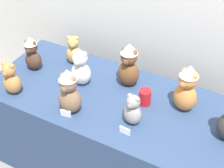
{
  "coord_description": "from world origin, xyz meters",
  "views": [
    {
      "loc": [
        0.77,
        -1.22,
        2.24
      ],
      "look_at": [
        0.0,
        0.25,
        0.88
      ],
      "focal_mm": 52.81,
      "sensor_mm": 36.0,
      "label": 1
    }
  ],
  "objects": [
    {
      "name": "name_card_front_middle",
      "position": [
        -0.18,
        -0.04,
        0.79
      ],
      "size": [
        0.07,
        0.02,
        0.05
      ],
      "primitive_type": "cube",
      "rotation": [
        0.0,
        0.0,
        0.15
      ],
      "color": "white",
      "rests_on": "display_table"
    },
    {
      "name": "teddy_bear_ginger",
      "position": [
        0.46,
        0.38,
        0.93
      ],
      "size": [
        0.19,
        0.18,
        0.34
      ],
      "rotation": [
        0.0,
        0.0,
        -0.35
      ],
      "color": "#D17F3D",
      "rests_on": "display_table"
    },
    {
      "name": "teddy_bear_mocha",
      "position": [
        -0.18,
        0.02,
        0.92
      ],
      "size": [
        0.16,
        0.14,
        0.33
      ],
      "rotation": [
        0.0,
        0.0,
        0.05
      ],
      "color": "#7F6047",
      "rests_on": "display_table"
    },
    {
      "name": "teddy_bear_snow",
      "position": [
        -0.26,
        0.29,
        0.89
      ],
      "size": [
        0.15,
        0.13,
        0.27
      ],
      "rotation": [
        0.0,
        0.0,
        0.1
      ],
      "color": "white",
      "rests_on": "display_table"
    },
    {
      "name": "teddy_bear_cocoa",
      "position": [
        -0.67,
        0.27,
        0.9
      ],
      "size": [
        0.14,
        0.12,
        0.28
      ],
      "rotation": [
        0.0,
        0.0,
        0.14
      ],
      "color": "#4C3323",
      "rests_on": "display_table"
    },
    {
      "name": "display_table",
      "position": [
        0.0,
        0.25,
        0.38
      ],
      "size": [
        1.75,
        0.76,
        0.76
      ],
      "primitive_type": "cube",
      "color": "navy",
      "rests_on": "ground_plane"
    },
    {
      "name": "teddy_bear_caramel",
      "position": [
        -0.62,
        -0.01,
        0.88
      ],
      "size": [
        0.13,
        0.12,
        0.25
      ],
      "rotation": [
        0.0,
        0.0,
        0.05
      ],
      "color": "#B27A42",
      "rests_on": "display_table"
    },
    {
      "name": "teddy_bear_ash",
      "position": [
        0.22,
        0.1,
        0.87
      ],
      "size": [
        0.13,
        0.11,
        0.22
      ],
      "rotation": [
        0.0,
        0.0,
        -0.13
      ],
      "color": "gray",
      "rests_on": "display_table"
    },
    {
      "name": "name_card_front_left",
      "position": [
        0.22,
        0.0,
        0.79
      ],
      "size": [
        0.07,
        0.01,
        0.05
      ],
      "primitive_type": "cube",
      "rotation": [
        0.0,
        0.0,
        -0.08
      ],
      "color": "white",
      "rests_on": "display_table"
    },
    {
      "name": "teddy_bear_honey",
      "position": [
        -0.44,
        0.48,
        0.87
      ],
      "size": [
        0.15,
        0.14,
        0.23
      ],
      "rotation": [
        0.0,
        0.0,
        0.39
      ],
      "color": "tan",
      "rests_on": "display_table"
    },
    {
      "name": "teddy_bear_chestnut",
      "position": [
        0.03,
        0.43,
        0.93
      ],
      "size": [
        0.15,
        0.14,
        0.34
      ],
      "rotation": [
        0.0,
        0.0,
        -0.01
      ],
      "color": "brown",
      "rests_on": "display_table"
    },
    {
      "name": "party_cup_red",
      "position": [
        0.22,
        0.3,
        0.82
      ],
      "size": [
        0.08,
        0.08,
        0.11
      ],
      "primitive_type": "cylinder",
      "color": "red",
      "rests_on": "display_table"
    }
  ]
}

